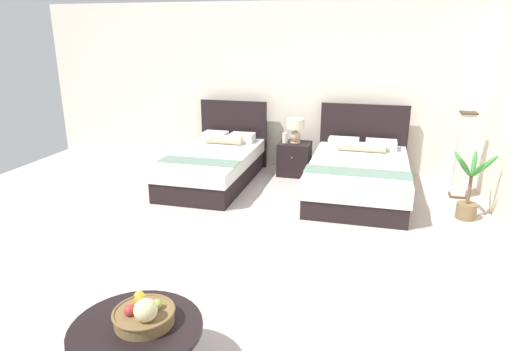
% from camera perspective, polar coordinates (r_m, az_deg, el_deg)
% --- Properties ---
extents(ground_plane, '(9.40, 10.25, 0.02)m').
position_cam_1_polar(ground_plane, '(5.04, -1.31, -9.14)').
color(ground_plane, '#BEACA8').
extents(wall_back, '(9.40, 0.12, 2.75)m').
position_cam_1_polar(wall_back, '(7.79, 5.57, 11.10)').
color(wall_back, silver).
rests_on(wall_back, ground).
extents(bed_near_window, '(1.17, 2.20, 1.14)m').
position_cam_1_polar(bed_near_window, '(7.08, -5.26, 1.42)').
color(bed_near_window, black).
rests_on(bed_near_window, ground).
extents(bed_near_corner, '(1.39, 2.22, 1.17)m').
position_cam_1_polar(bed_near_corner, '(6.67, 12.86, 0.09)').
color(bed_near_corner, black).
rests_on(bed_near_corner, ground).
extents(nightstand, '(0.51, 0.48, 0.54)m').
position_cam_1_polar(nightstand, '(7.45, 4.89, 2.13)').
color(nightstand, black).
rests_on(nightstand, ground).
extents(table_lamp, '(0.29, 0.29, 0.39)m').
position_cam_1_polar(table_lamp, '(7.35, 5.02, 6.08)').
color(table_lamp, '#D2AB8B').
rests_on(table_lamp, nightstand).
extents(vase, '(0.09, 0.09, 0.16)m').
position_cam_1_polar(vase, '(7.35, 3.71, 4.78)').
color(vase, silver).
rests_on(vase, nightstand).
extents(coffee_table, '(0.87, 0.87, 0.43)m').
position_cam_1_polar(coffee_table, '(3.25, -14.84, -19.47)').
color(coffee_table, black).
rests_on(coffee_table, ground).
extents(fruit_bowl, '(0.41, 0.41, 0.23)m').
position_cam_1_polar(fruit_bowl, '(3.16, -13.98, -16.69)').
color(fruit_bowl, brown).
rests_on(fruit_bowl, coffee_table).
extents(loose_apple, '(0.08, 0.08, 0.08)m').
position_cam_1_polar(loose_apple, '(3.40, -14.56, -14.66)').
color(loose_apple, gold).
rests_on(loose_apple, coffee_table).
extents(floor_lamp_corner, '(0.21, 0.21, 1.23)m').
position_cam_1_polar(floor_lamp_corner, '(6.96, 24.71, 2.33)').
color(floor_lamp_corner, '#443322').
rests_on(floor_lamp_corner, ground).
extents(potted_palm, '(0.52, 0.48, 0.87)m').
position_cam_1_polar(potted_palm, '(6.25, 25.31, -2.30)').
color(potted_palm, brown).
rests_on(potted_palm, ground).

